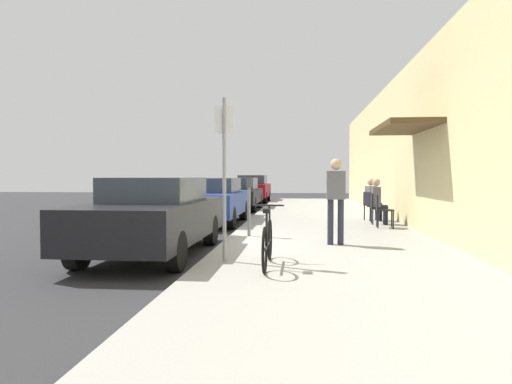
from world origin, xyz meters
name	(u,v)px	position (x,y,z in m)	size (l,w,h in m)	color
ground_plane	(224,246)	(0.00, 0.00, 0.00)	(60.00, 60.00, 0.00)	#2D2D30
sidewalk_slab	(326,233)	(2.25, 2.00, 0.06)	(4.50, 32.00, 0.12)	#9E9B93
building_facade	(426,144)	(4.64, 1.99, 2.27)	(1.40, 32.00, 4.53)	beige
parked_car_0	(154,215)	(-1.10, -1.21, 0.76)	(1.80, 4.40, 1.45)	black
parked_car_1	(212,200)	(-1.10, 4.37, 0.74)	(1.80, 4.40, 1.41)	navy
parked_car_2	(238,193)	(-1.10, 10.28, 0.72)	(1.80, 4.40, 1.40)	black
parked_car_3	(253,188)	(-1.10, 16.25, 0.78)	(1.80, 4.40, 1.52)	maroon
parking_meter	(249,202)	(0.45, 0.77, 0.89)	(0.12, 0.10, 1.32)	slate
street_sign	(224,166)	(0.40, -2.27, 1.64)	(0.32, 0.06, 2.60)	gray
bicycle_0	(267,243)	(1.11, -2.63, 0.48)	(0.46, 1.71, 0.90)	black
cafe_chair_0	(382,209)	(3.74, 2.74, 0.62)	(0.48, 0.48, 0.87)	black
cafe_chair_1	(376,206)	(3.74, 3.65, 0.62)	(0.46, 0.46, 0.87)	black
seated_patron_1	(378,200)	(3.80, 3.64, 0.82)	(0.44, 0.37, 1.29)	#232838
cafe_chair_2	(371,204)	(3.74, 4.68, 0.62)	(0.56, 0.56, 0.87)	black
seated_patron_2	(372,198)	(3.80, 4.70, 0.82)	(0.51, 0.46, 1.29)	#232838
pedestrian_standing	(336,194)	(2.30, -0.35, 1.12)	(0.36, 0.22, 1.70)	#232838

